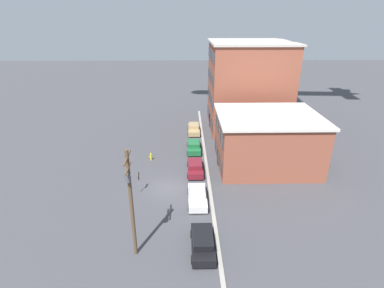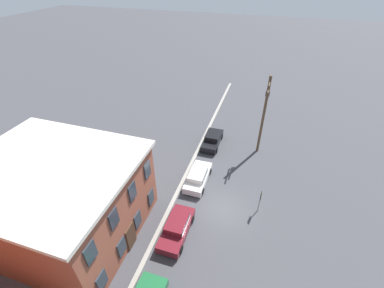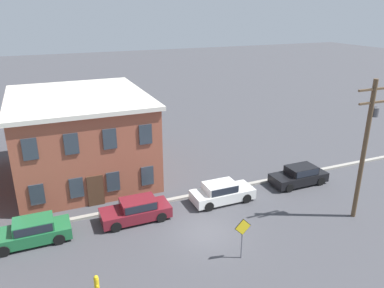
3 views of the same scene
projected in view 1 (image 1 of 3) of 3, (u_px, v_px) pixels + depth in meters
ground_plane at (168, 188)px, 32.58m from camera, size 200.00×200.00×0.00m
kerb_strip at (210, 187)px, 32.63m from camera, size 56.00×0.36×0.16m
apartment_corner at (248, 86)px, 48.06m from camera, size 12.45×12.45×13.72m
apartment_midblock at (266, 140)px, 36.64m from camera, size 10.29×12.13×6.54m
car_tan at (194, 128)px, 47.68m from camera, size 4.40×1.92×1.43m
car_green at (194, 146)px, 41.28m from camera, size 4.40×1.92×1.43m
car_maroon at (195, 167)px, 35.59m from camera, size 4.40×1.92×1.43m
car_white at (197, 195)px, 29.98m from camera, size 4.40×1.92×1.43m
car_black at (203, 242)px, 23.75m from camera, size 4.40×1.92×1.43m
caution_sign at (139, 179)px, 31.25m from camera, size 0.99×0.08×2.45m
utility_pole at (131, 200)px, 21.66m from camera, size 2.40×0.44×9.01m
fire_hydrant at (151, 157)px, 38.77m from camera, size 0.24×0.34×0.96m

